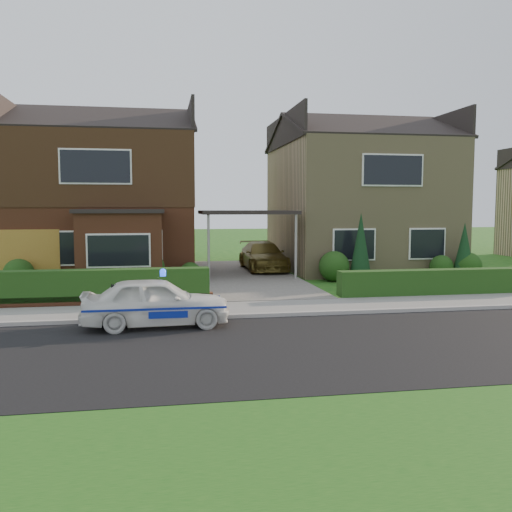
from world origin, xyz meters
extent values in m
plane|color=#174E14|center=(0.00, 0.00, 0.00)|extent=(120.00, 120.00, 0.00)
cube|color=black|center=(0.00, 0.00, 0.00)|extent=(60.00, 6.00, 0.02)
cube|color=#9E9993|center=(0.00, 3.05, 0.06)|extent=(60.00, 0.16, 0.12)
cube|color=slate|center=(0.00, 4.10, 0.05)|extent=(60.00, 2.00, 0.10)
cube|color=#174E14|center=(0.00, -5.00, 0.00)|extent=(60.00, 4.00, 0.01)
cube|color=#666059|center=(0.00, 11.00, 0.06)|extent=(3.80, 12.00, 0.12)
cube|color=brown|center=(-5.80, 14.00, 2.90)|extent=(7.20, 8.00, 5.80)
cube|color=white|center=(-7.38, 9.98, 1.40)|extent=(1.80, 0.08, 1.30)
cube|color=white|center=(-4.22, 9.98, 1.40)|extent=(1.60, 0.08, 1.30)
cube|color=white|center=(-5.80, 9.98, 4.40)|extent=(2.60, 0.08, 1.30)
cube|color=black|center=(-5.80, 14.00, 4.35)|extent=(7.26, 8.06, 2.90)
cube|color=brown|center=(-4.94, 9.30, 1.35)|extent=(3.00, 1.40, 2.70)
cube|color=black|center=(-4.94, 9.30, 2.77)|extent=(3.20, 1.60, 0.14)
cube|color=tan|center=(5.80, 14.00, 2.90)|extent=(7.20, 8.00, 5.80)
cube|color=white|center=(4.22, 9.98, 1.40)|extent=(1.80, 0.08, 1.30)
cube|color=white|center=(7.38, 9.98, 1.40)|extent=(1.60, 0.08, 1.30)
cube|color=white|center=(5.80, 9.98, 4.40)|extent=(2.60, 0.08, 1.30)
cube|color=black|center=(0.00, 11.00, 2.70)|extent=(3.80, 3.00, 0.14)
cylinder|color=gray|center=(-1.70, 9.60, 1.35)|extent=(0.10, 0.10, 2.70)
cylinder|color=gray|center=(1.70, 9.60, 1.35)|extent=(0.10, 0.10, 2.70)
cube|color=#8D5E1E|center=(-8.25, 9.96, 1.05)|extent=(2.20, 0.10, 2.10)
cube|color=brown|center=(-5.80, 5.30, 0.18)|extent=(7.70, 0.25, 0.36)
cube|color=#153A12|center=(-5.80, 5.45, 0.00)|extent=(7.50, 0.55, 0.90)
cube|color=#153A12|center=(5.80, 5.35, 0.00)|extent=(7.50, 0.55, 0.80)
sphere|color=#153A12|center=(-8.50, 9.50, 0.54)|extent=(1.08, 1.08, 1.08)
sphere|color=#153A12|center=(-4.00, 9.30, 0.66)|extent=(1.32, 1.32, 1.32)
sphere|color=#153A12|center=(-2.40, 9.60, 0.42)|extent=(0.84, 0.84, 0.84)
sphere|color=#153A12|center=(3.20, 9.40, 0.60)|extent=(1.20, 1.20, 1.20)
sphere|color=#153A12|center=(7.80, 9.50, 0.48)|extent=(0.96, 0.96, 0.96)
sphere|color=#153A12|center=(8.80, 9.20, 0.54)|extent=(1.08, 1.08, 1.08)
cone|color=black|center=(4.20, 9.20, 1.30)|extent=(0.90, 0.90, 2.60)
cone|color=black|center=(8.60, 9.20, 1.10)|extent=(0.90, 0.90, 2.20)
imported|color=silver|center=(-3.59, 2.40, 0.61)|extent=(1.58, 3.63, 1.22)
sphere|color=#193FF2|center=(-3.41, 2.40, 1.30)|extent=(0.17, 0.17, 0.17)
cube|color=navy|center=(-3.59, 1.68, 0.56)|extent=(3.28, 0.02, 0.05)
cube|color=navy|center=(-3.59, 3.12, 0.56)|extent=(3.28, 0.01, 0.05)
ellipsoid|color=black|center=(-4.59, 2.30, 0.86)|extent=(0.22, 0.17, 0.21)
sphere|color=white|center=(-4.58, 2.24, 0.85)|extent=(0.11, 0.11, 0.11)
sphere|color=black|center=(-4.57, 2.28, 1.00)|extent=(0.13, 0.13, 0.13)
cone|color=black|center=(-4.62, 2.29, 1.07)|extent=(0.04, 0.04, 0.05)
cone|color=black|center=(-4.53, 2.29, 1.07)|extent=(0.04, 0.04, 0.05)
imported|color=brown|center=(1.00, 12.79, 0.73)|extent=(1.80, 4.25, 1.22)
imported|color=gray|center=(-5.25, 6.00, 0.41)|extent=(0.50, 0.42, 0.81)
imported|color=gray|center=(-4.83, 7.29, 0.43)|extent=(0.60, 0.57, 0.86)
imported|color=gray|center=(-2.95, 9.00, 0.37)|extent=(0.47, 0.47, 0.74)
camera|label=1|loc=(-3.41, -10.84, 2.94)|focal=38.00mm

